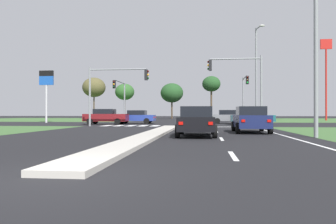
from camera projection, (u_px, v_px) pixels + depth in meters
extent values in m
plane|color=black|center=(179.00, 124.00, 35.77)|extent=(200.00, 200.00, 0.00)
cube|color=#385B2D|center=(55.00, 119.00, 62.89)|extent=(35.00, 35.00, 0.01)
cube|color=#385B2D|center=(336.00, 120.00, 57.37)|extent=(35.00, 35.00, 0.01)
cube|color=#ADA89E|center=(151.00, 135.00, 16.89)|extent=(1.20, 22.00, 0.14)
cube|color=#ADA89E|center=(189.00, 119.00, 60.63)|extent=(1.20, 36.00, 0.14)
cube|color=silver|center=(233.00, 156.00, 9.10)|extent=(0.14, 2.00, 0.01)
cube|color=silver|center=(222.00, 139.00, 15.07)|extent=(0.14, 2.00, 0.01)
cube|color=silver|center=(217.00, 132.00, 21.03)|extent=(0.14, 2.00, 0.01)
cube|color=silver|center=(284.00, 136.00, 17.14)|extent=(0.14, 24.00, 0.01)
cube|color=silver|center=(217.00, 127.00, 28.40)|extent=(6.40, 0.50, 0.01)
cube|color=silver|center=(107.00, 126.00, 31.30)|extent=(0.70, 2.80, 0.01)
cube|color=silver|center=(119.00, 126.00, 31.17)|extent=(0.70, 2.80, 0.01)
cube|color=silver|center=(131.00, 126.00, 31.05)|extent=(0.70, 2.80, 0.01)
cube|color=silver|center=(143.00, 126.00, 30.92)|extent=(0.70, 2.80, 0.01)
cube|color=silver|center=(155.00, 126.00, 30.80)|extent=(0.70, 2.80, 0.01)
cube|color=black|center=(197.00, 123.00, 17.10)|extent=(1.75, 4.58, 0.67)
cube|color=black|center=(197.00, 112.00, 16.95)|extent=(1.54, 2.11, 0.52)
cube|color=red|center=(181.00, 123.00, 14.87)|extent=(0.20, 0.04, 0.14)
cube|color=red|center=(211.00, 123.00, 14.73)|extent=(0.20, 0.04, 0.14)
cylinder|color=black|center=(182.00, 128.00, 18.65)|extent=(0.22, 0.64, 0.64)
cylinder|color=black|center=(213.00, 129.00, 18.46)|extent=(0.22, 0.64, 0.64)
cylinder|color=black|center=(178.00, 131.00, 15.74)|extent=(0.22, 0.64, 0.64)
cylinder|color=black|center=(215.00, 131.00, 15.55)|extent=(0.22, 0.64, 0.64)
cube|color=#19565B|center=(252.00, 118.00, 34.37)|extent=(4.38, 1.83, 0.66)
cube|color=black|center=(254.00, 113.00, 34.36)|extent=(2.01, 1.61, 0.52)
cube|color=red|center=(276.00, 118.00, 33.44)|extent=(0.04, 0.20, 0.14)
cube|color=red|center=(273.00, 118.00, 34.82)|extent=(0.04, 0.20, 0.14)
cylinder|color=black|center=(240.00, 122.00, 33.61)|extent=(0.64, 0.22, 0.64)
cylinder|color=black|center=(238.00, 121.00, 35.43)|extent=(0.64, 0.22, 0.64)
cylinder|color=black|center=(268.00, 122.00, 33.31)|extent=(0.64, 0.22, 0.64)
cylinder|color=black|center=(265.00, 121.00, 35.12)|extent=(0.64, 0.22, 0.64)
cube|color=maroon|center=(106.00, 118.00, 35.08)|extent=(4.59, 1.73, 0.78)
cube|color=black|center=(105.00, 111.00, 35.09)|extent=(2.11, 1.52, 0.52)
cube|color=red|center=(87.00, 117.00, 35.98)|extent=(0.04, 0.20, 0.14)
cube|color=red|center=(83.00, 117.00, 34.67)|extent=(0.04, 0.20, 0.14)
cylinder|color=black|center=(122.00, 121.00, 35.78)|extent=(0.64, 0.22, 0.64)
cylinder|color=black|center=(117.00, 122.00, 34.06)|extent=(0.64, 0.22, 0.64)
cylinder|color=black|center=(95.00, 121.00, 36.09)|extent=(0.64, 0.22, 0.64)
cylinder|color=black|center=(90.00, 121.00, 34.37)|extent=(0.64, 0.22, 0.64)
cube|color=#161E47|center=(250.00, 121.00, 20.20)|extent=(1.81, 4.47, 0.74)
cube|color=black|center=(251.00, 111.00, 20.05)|extent=(1.59, 2.06, 0.52)
cube|color=red|center=(243.00, 121.00, 18.03)|extent=(0.20, 0.04, 0.14)
cube|color=red|center=(269.00, 121.00, 17.89)|extent=(0.20, 0.04, 0.14)
cylinder|color=black|center=(233.00, 126.00, 21.72)|extent=(0.22, 0.64, 0.64)
cylinder|color=black|center=(262.00, 126.00, 21.52)|extent=(0.22, 0.64, 0.64)
cylinder|color=black|center=(238.00, 128.00, 18.87)|extent=(0.22, 0.64, 0.64)
cylinder|color=black|center=(270.00, 128.00, 18.68)|extent=(0.22, 0.64, 0.64)
cube|color=slate|center=(229.00, 118.00, 37.44)|extent=(4.14, 1.72, 0.69)
cube|color=black|center=(227.00, 112.00, 37.46)|extent=(1.90, 1.52, 0.52)
cube|color=red|center=(210.00, 117.00, 38.32)|extent=(0.04, 0.20, 0.14)
cube|color=red|center=(210.00, 117.00, 37.02)|extent=(0.04, 0.20, 0.14)
cylinder|color=black|center=(240.00, 121.00, 38.16)|extent=(0.64, 0.22, 0.64)
cylinder|color=black|center=(242.00, 121.00, 36.44)|extent=(0.64, 0.22, 0.64)
cylinder|color=black|center=(217.00, 121.00, 38.44)|extent=(0.64, 0.22, 0.64)
cylinder|color=black|center=(217.00, 121.00, 36.73)|extent=(0.64, 0.22, 0.64)
cube|color=navy|center=(136.00, 118.00, 37.37)|extent=(4.31, 1.81, 0.66)
cube|color=black|center=(137.00, 113.00, 37.36)|extent=(1.98, 1.59, 0.52)
cube|color=red|center=(154.00, 117.00, 36.45)|extent=(0.04, 0.20, 0.14)
cube|color=red|center=(156.00, 117.00, 37.82)|extent=(0.04, 0.20, 0.14)
cylinder|color=black|center=(122.00, 121.00, 36.62)|extent=(0.64, 0.22, 0.64)
cylinder|color=black|center=(126.00, 121.00, 38.42)|extent=(0.64, 0.22, 0.64)
cylinder|color=black|center=(147.00, 121.00, 36.32)|extent=(0.64, 0.22, 0.64)
cylinder|color=black|center=(149.00, 121.00, 38.12)|extent=(0.64, 0.22, 0.64)
cylinder|color=gray|center=(243.00, 100.00, 41.52)|extent=(0.18, 0.18, 5.72)
cylinder|color=gray|center=(245.00, 77.00, 39.53)|extent=(0.12, 4.04, 0.12)
cube|color=black|center=(247.00, 80.00, 37.52)|extent=(0.32, 0.26, 0.95)
sphere|color=#360503|center=(248.00, 77.00, 37.36)|extent=(0.20, 0.20, 0.20)
sphere|color=#3A2405|center=(248.00, 80.00, 37.36)|extent=(0.20, 0.20, 0.20)
sphere|color=green|center=(248.00, 83.00, 37.36)|extent=(0.20, 0.20, 0.20)
cylinder|color=gray|center=(90.00, 97.00, 30.04)|extent=(0.18, 0.18, 5.37)
cylinder|color=gray|center=(118.00, 69.00, 29.77)|extent=(5.18, 0.12, 0.12)
cube|color=black|center=(146.00, 75.00, 29.49)|extent=(0.26, 0.32, 0.95)
sphere|color=#360503|center=(148.00, 71.00, 29.48)|extent=(0.20, 0.20, 0.20)
sphere|color=orange|center=(148.00, 75.00, 29.47)|extent=(0.20, 0.20, 0.20)
sphere|color=black|center=(148.00, 78.00, 29.47)|extent=(0.20, 0.20, 0.20)
cylinder|color=gray|center=(261.00, 91.00, 28.40)|extent=(0.18, 0.18, 6.14)
cylinder|color=gray|center=(236.00, 59.00, 28.65)|extent=(4.35, 0.12, 0.12)
cube|color=black|center=(210.00, 65.00, 28.88)|extent=(0.26, 0.32, 0.95)
sphere|color=#360503|center=(208.00, 62.00, 28.90)|extent=(0.20, 0.20, 0.20)
sphere|color=orange|center=(208.00, 65.00, 28.90)|extent=(0.20, 0.20, 0.20)
sphere|color=black|center=(208.00, 69.00, 28.90)|extent=(0.20, 0.20, 0.20)
cylinder|color=gray|center=(125.00, 102.00, 43.17)|extent=(0.18, 0.18, 5.29)
cylinder|color=gray|center=(120.00, 82.00, 40.70)|extent=(0.12, 4.98, 0.12)
cube|color=black|center=(114.00, 84.00, 38.22)|extent=(0.32, 0.26, 0.95)
sphere|color=#360503|center=(114.00, 82.00, 38.06)|extent=(0.20, 0.20, 0.20)
sphere|color=orange|center=(114.00, 84.00, 38.06)|extent=(0.20, 0.20, 0.20)
sphere|color=black|center=(114.00, 87.00, 38.06)|extent=(0.20, 0.20, 0.20)
cylinder|color=gray|center=(316.00, 53.00, 15.92)|extent=(0.20, 0.20, 8.16)
cylinder|color=gray|center=(256.00, 76.00, 34.09)|extent=(0.20, 0.20, 9.95)
cylinder|color=gray|center=(259.00, 27.00, 33.25)|extent=(0.40, 1.72, 0.10)
ellipsoid|color=#B2B2A8|center=(262.00, 26.00, 32.38)|extent=(0.56, 0.28, 0.20)
cylinder|color=red|center=(326.00, 85.00, 53.75)|extent=(0.28, 0.28, 11.61)
cube|color=red|center=(326.00, 44.00, 53.77)|extent=(1.80, 0.30, 1.60)
torus|color=yellow|center=(323.00, 44.00, 53.98)|extent=(0.96, 0.16, 0.96)
torus|color=yellow|center=(328.00, 44.00, 53.90)|extent=(0.96, 0.16, 0.96)
cylinder|color=silver|center=(46.00, 104.00, 41.27)|extent=(0.24, 0.24, 4.70)
cube|color=#194CA5|center=(46.00, 81.00, 41.28)|extent=(1.80, 0.24, 1.10)
cube|color=black|center=(46.00, 73.00, 41.29)|extent=(1.80, 0.24, 0.70)
cylinder|color=#423323|center=(94.00, 106.00, 71.83)|extent=(0.28, 0.28, 5.43)
ellipsoid|color=#4C4728|center=(94.00, 87.00, 71.85)|extent=(4.98, 4.98, 4.23)
cylinder|color=#423323|center=(125.00, 108.00, 70.96)|extent=(0.31, 0.31, 4.62)
ellipsoid|color=#285123|center=(125.00, 92.00, 70.98)|extent=(4.11, 4.11, 3.49)
cylinder|color=#423323|center=(172.00, 109.00, 71.45)|extent=(0.33, 0.33, 4.22)
ellipsoid|color=#1E421E|center=(172.00, 93.00, 71.46)|extent=(4.90, 4.90, 4.16)
cylinder|color=#423323|center=(211.00, 104.00, 70.62)|extent=(0.37, 0.37, 6.38)
ellipsoid|color=#1E421E|center=(211.00, 84.00, 70.63)|extent=(3.89, 3.89, 3.30)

